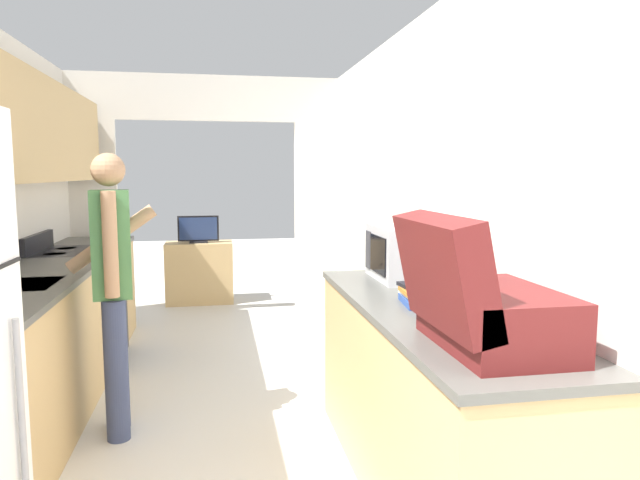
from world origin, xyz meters
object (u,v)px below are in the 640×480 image
(book_stack, at_px, (427,295))
(television, at_px, (198,230))
(person, at_px, (113,287))
(suitcase, at_px, (477,302))
(knife, at_px, (98,240))
(range_oven, at_px, (80,306))
(microwave, at_px, (404,253))
(tv_cabinet, at_px, (200,272))

(book_stack, distance_m, television, 4.42)
(person, height_order, suitcase, person)
(knife, bearing_deg, television, 58.66)
(range_oven, relative_size, person, 0.64)
(microwave, relative_size, tv_cabinet, 0.63)
(tv_cabinet, bearing_deg, range_oven, -113.91)
(microwave, relative_size, book_stack, 1.61)
(television, bearing_deg, suitcase, -77.40)
(microwave, bearing_deg, television, 109.45)
(suitcase, distance_m, book_stack, 0.69)
(person, distance_m, knife, 2.10)
(person, xyz_separation_m, book_stack, (1.56, -0.88, 0.08))
(book_stack, distance_m, knife, 3.57)
(book_stack, relative_size, tv_cabinet, 0.39)
(suitcase, bearing_deg, tv_cabinet, 102.49)
(person, relative_size, microwave, 3.40)
(person, bearing_deg, knife, 5.26)
(tv_cabinet, height_order, television, television)
(suitcase, bearing_deg, person, 133.82)
(person, height_order, television, person)
(range_oven, distance_m, microwave, 2.79)
(book_stack, xyz_separation_m, knife, (-2.03, 2.93, -0.04))
(tv_cabinet, bearing_deg, suitcase, -77.51)
(book_stack, relative_size, knife, 1.00)
(person, relative_size, tv_cabinet, 2.12)
(person, height_order, knife, person)
(person, bearing_deg, range_oven, 12.22)
(microwave, height_order, television, microwave)
(tv_cabinet, bearing_deg, book_stack, -74.71)
(range_oven, relative_size, knife, 3.50)
(tv_cabinet, xyz_separation_m, television, (0.00, -0.04, 0.51))
(tv_cabinet, bearing_deg, knife, -122.07)
(knife, bearing_deg, tv_cabinet, 59.47)
(suitcase, bearing_deg, television, 102.60)
(person, relative_size, suitcase, 2.76)
(book_stack, relative_size, television, 0.64)
(range_oven, distance_m, person, 1.55)
(person, relative_size, book_stack, 5.47)
(person, xyz_separation_m, suitcase, (1.49, -1.55, 0.20))
(range_oven, distance_m, knife, 0.79)
(tv_cabinet, distance_m, knife, 1.71)
(television, relative_size, knife, 1.56)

